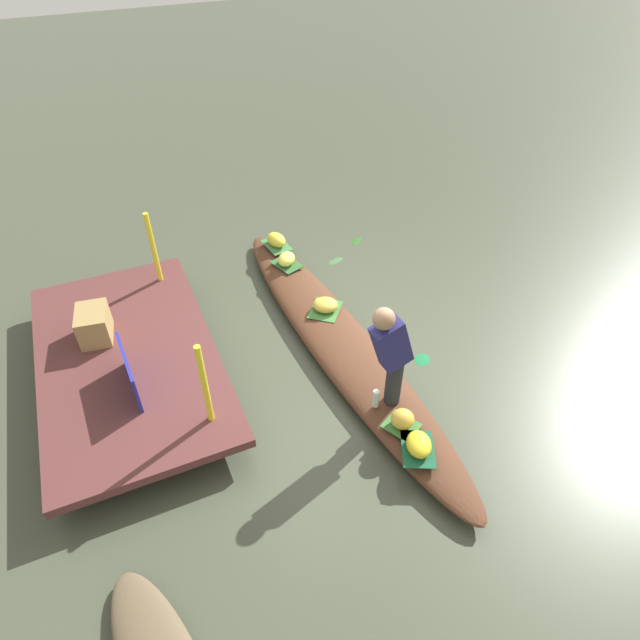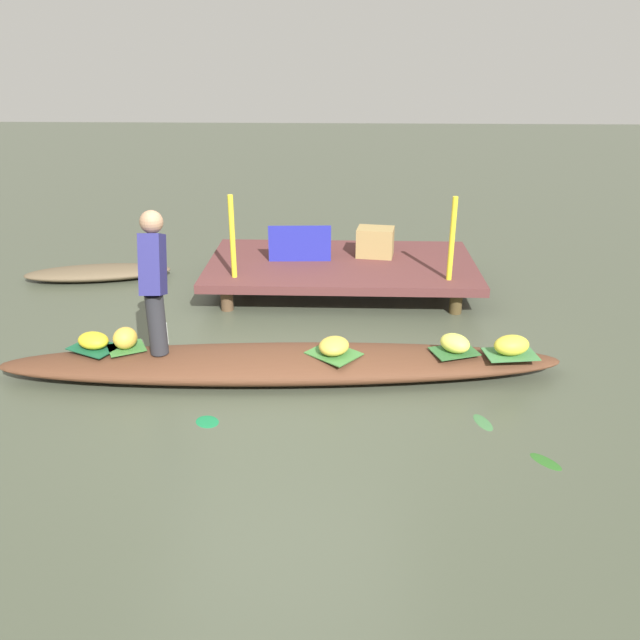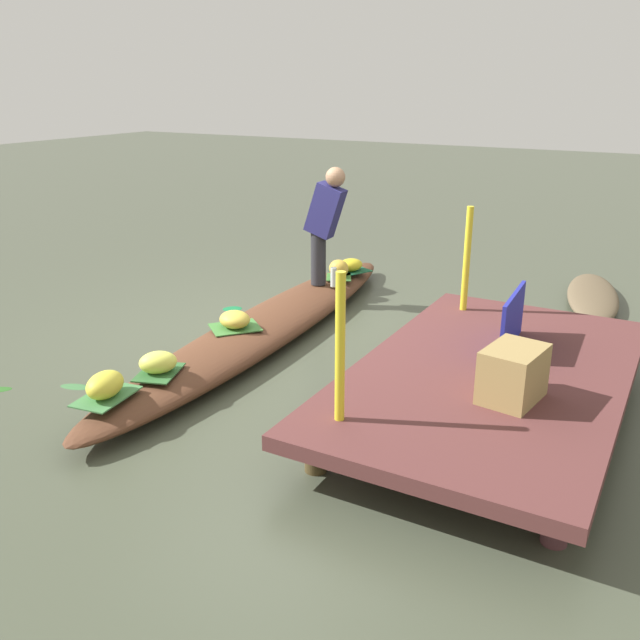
{
  "view_description": "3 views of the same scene",
  "coord_description": "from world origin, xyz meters",
  "px_view_note": "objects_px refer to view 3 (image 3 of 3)",
  "views": [
    {
      "loc": [
        -4.06,
        2.03,
        4.36
      ],
      "look_at": [
        0.09,
        0.21,
        0.47
      ],
      "focal_mm": 30.35,
      "sensor_mm": 36.0,
      "label": 1
    },
    {
      "loc": [
        0.53,
        -5.14,
        2.77
      ],
      "look_at": [
        0.33,
        0.43,
        0.37
      ],
      "focal_mm": 36.08,
      "sensor_mm": 36.0,
      "label": 2
    },
    {
      "loc": [
        5.02,
        3.36,
        2.3
      ],
      "look_at": [
        0.18,
        0.66,
        0.34
      ],
      "focal_mm": 38.23,
      "sensor_mm": 36.0,
      "label": 3
    }
  ],
  "objects_px": {
    "moored_boat": "(593,296)",
    "produce_crate": "(513,374)",
    "banana_bunch_2": "(351,265)",
    "banana_bunch_4": "(339,269)",
    "banana_bunch_3": "(105,385)",
    "banana_bunch_1": "(158,362)",
    "vendor_person": "(325,219)",
    "banana_bunch_0": "(235,319)",
    "vendor_boat": "(268,325)",
    "water_bottle": "(333,277)",
    "market_banner": "(512,320)"
  },
  "relations": [
    {
      "from": "banana_bunch_1",
      "to": "moored_boat",
      "type": "bearing_deg",
      "value": 149.12
    },
    {
      "from": "banana_bunch_1",
      "to": "market_banner",
      "type": "xyz_separation_m",
      "value": [
        -1.52,
        2.21,
        0.24
      ]
    },
    {
      "from": "banana_bunch_0",
      "to": "market_banner",
      "type": "relative_size",
      "value": 0.4
    },
    {
      "from": "water_bottle",
      "to": "market_banner",
      "type": "height_order",
      "value": "market_banner"
    },
    {
      "from": "banana_bunch_4",
      "to": "produce_crate",
      "type": "distance_m",
      "value": 3.42
    },
    {
      "from": "banana_bunch_1",
      "to": "vendor_person",
      "type": "bearing_deg",
      "value": -179.27
    },
    {
      "from": "banana_bunch_2",
      "to": "water_bottle",
      "type": "bearing_deg",
      "value": 10.14
    },
    {
      "from": "banana_bunch_1",
      "to": "banana_bunch_3",
      "type": "height_order",
      "value": "banana_bunch_3"
    },
    {
      "from": "banana_bunch_3",
      "to": "produce_crate",
      "type": "relative_size",
      "value": 0.73
    },
    {
      "from": "vendor_person",
      "to": "produce_crate",
      "type": "height_order",
      "value": "vendor_person"
    },
    {
      "from": "banana_bunch_0",
      "to": "moored_boat",
      "type": "bearing_deg",
      "value": 140.14
    },
    {
      "from": "vendor_person",
      "to": "water_bottle",
      "type": "bearing_deg",
      "value": 87.07
    },
    {
      "from": "banana_bunch_1",
      "to": "banana_bunch_2",
      "type": "bearing_deg",
      "value": -179.36
    },
    {
      "from": "banana_bunch_3",
      "to": "market_banner",
      "type": "relative_size",
      "value": 0.43
    },
    {
      "from": "vendor_boat",
      "to": "banana_bunch_0",
      "type": "xyz_separation_m",
      "value": [
        0.47,
        -0.03,
        0.2
      ]
    },
    {
      "from": "moored_boat",
      "to": "banana_bunch_2",
      "type": "relative_size",
      "value": 6.1
    },
    {
      "from": "moored_boat",
      "to": "produce_crate",
      "type": "xyz_separation_m",
      "value": [
        3.51,
        -0.02,
        0.45
      ]
    },
    {
      "from": "banana_bunch_0",
      "to": "banana_bunch_1",
      "type": "xyz_separation_m",
      "value": [
        1.07,
        0.08,
        0.01
      ]
    },
    {
      "from": "banana_bunch_0",
      "to": "banana_bunch_4",
      "type": "xyz_separation_m",
      "value": [
        -1.87,
        0.05,
        0.02
      ]
    },
    {
      "from": "moored_boat",
      "to": "market_banner",
      "type": "height_order",
      "value": "market_banner"
    },
    {
      "from": "vendor_boat",
      "to": "vendor_person",
      "type": "bearing_deg",
      "value": 176.01
    },
    {
      "from": "vendor_boat",
      "to": "banana_bunch_1",
      "type": "height_order",
      "value": "banana_bunch_1"
    },
    {
      "from": "vendor_boat",
      "to": "produce_crate",
      "type": "xyz_separation_m",
      "value": [
        0.94,
        2.5,
        0.41
      ]
    },
    {
      "from": "banana_bunch_2",
      "to": "water_bottle",
      "type": "distance_m",
      "value": 0.63
    },
    {
      "from": "vendor_boat",
      "to": "vendor_person",
      "type": "xyz_separation_m",
      "value": [
        -1.08,
        0.02,
        0.82
      ]
    },
    {
      "from": "banana_bunch_2",
      "to": "banana_bunch_4",
      "type": "relative_size",
      "value": 1.33
    },
    {
      "from": "market_banner",
      "to": "produce_crate",
      "type": "xyz_separation_m",
      "value": [
        0.91,
        0.24,
        -0.04
      ]
    },
    {
      "from": "banana_bunch_0",
      "to": "vendor_boat",
      "type": "bearing_deg",
      "value": 176.23
    },
    {
      "from": "banana_bunch_4",
      "to": "market_banner",
      "type": "xyz_separation_m",
      "value": [
        1.43,
        2.24,
        0.23
      ]
    },
    {
      "from": "vendor_boat",
      "to": "moored_boat",
      "type": "bearing_deg",
      "value": 132.52
    },
    {
      "from": "moored_boat",
      "to": "produce_crate",
      "type": "bearing_deg",
      "value": -10.61
    },
    {
      "from": "banana_bunch_0",
      "to": "banana_bunch_4",
      "type": "bearing_deg",
      "value": 178.58
    },
    {
      "from": "banana_bunch_2",
      "to": "market_banner",
      "type": "xyz_separation_m",
      "value": [
        1.72,
        2.25,
        0.25
      ]
    },
    {
      "from": "banana_bunch_1",
      "to": "water_bottle",
      "type": "xyz_separation_m",
      "value": [
        -2.62,
        0.07,
        0.02
      ]
    },
    {
      "from": "banana_bunch_1",
      "to": "banana_bunch_4",
      "type": "height_order",
      "value": "banana_bunch_4"
    },
    {
      "from": "banana_bunch_2",
      "to": "vendor_person",
      "type": "height_order",
      "value": "vendor_person"
    },
    {
      "from": "vendor_person",
      "to": "market_banner",
      "type": "bearing_deg",
      "value": 63.76
    },
    {
      "from": "banana_bunch_4",
      "to": "water_bottle",
      "type": "distance_m",
      "value": 0.34
    },
    {
      "from": "banana_bunch_0",
      "to": "banana_bunch_1",
      "type": "relative_size",
      "value": 1.07
    },
    {
      "from": "banana_bunch_0",
      "to": "produce_crate",
      "type": "distance_m",
      "value": 2.58
    },
    {
      "from": "banana_bunch_3",
      "to": "water_bottle",
      "type": "xyz_separation_m",
      "value": [
        -3.11,
        0.11,
        0.01
      ]
    },
    {
      "from": "banana_bunch_2",
      "to": "vendor_person",
      "type": "distance_m",
      "value": 0.88
    },
    {
      "from": "produce_crate",
      "to": "water_bottle",
      "type": "bearing_deg",
      "value": -130.29
    },
    {
      "from": "vendor_boat",
      "to": "water_bottle",
      "type": "distance_m",
      "value": 1.1
    },
    {
      "from": "vendor_boat",
      "to": "produce_crate",
      "type": "height_order",
      "value": "produce_crate"
    },
    {
      "from": "vendor_boat",
      "to": "water_bottle",
      "type": "xyz_separation_m",
      "value": [
        -1.07,
        0.12,
        0.22
      ]
    },
    {
      "from": "water_bottle",
      "to": "vendor_boat",
      "type": "bearing_deg",
      "value": -6.54
    },
    {
      "from": "vendor_person",
      "to": "banana_bunch_2",
      "type": "bearing_deg",
      "value": -179.73
    },
    {
      "from": "vendor_boat",
      "to": "banana_bunch_3",
      "type": "relative_size",
      "value": 15.83
    },
    {
      "from": "banana_bunch_0",
      "to": "banana_bunch_3",
      "type": "distance_m",
      "value": 1.56
    }
  ]
}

